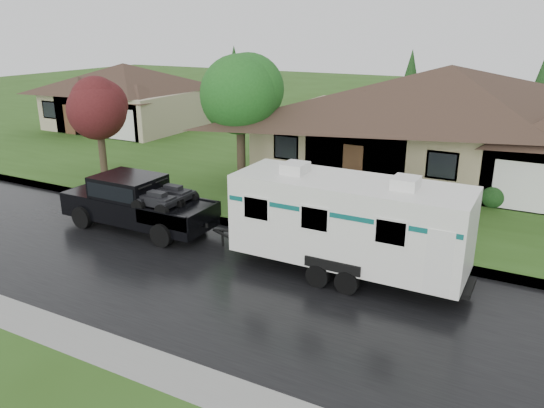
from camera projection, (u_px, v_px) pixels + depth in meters
The scene contains 11 objects.
ground at pixel (293, 265), 17.80m from camera, with size 140.00×140.00×0.00m, color #2F5219.
road at pixel (265, 290), 16.13m from camera, with size 140.00×8.00×0.01m, color black.
curb at pixel (320, 240), 19.66m from camera, with size 140.00×0.50×0.15m, color gray.
lawn at pixel (408, 165), 30.30m from camera, with size 140.00×26.00×0.15m, color #2F5219.
house_main at pixel (453, 108), 27.17m from camera, with size 19.44×10.80×6.90m.
house_far at pixel (126, 90), 39.82m from camera, with size 10.80×8.64×5.80m.
tree_left_green at pixel (240, 96), 25.02m from camera, with size 3.76×3.76×6.22m.
tree_red at pixel (98, 106), 27.07m from camera, with size 3.11×3.11×5.15m.
shrub_row at pixel (421, 185), 24.46m from camera, with size 13.60×1.00×1.00m.
pickup_truck at pixel (135, 201), 20.77m from camera, with size 6.29×2.39×2.10m.
travel_trailer at pixel (349, 221), 16.60m from camera, with size 7.76×2.73×3.48m.
Camera 1 is at (7.01, -14.62, 7.67)m, focal length 35.00 mm.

